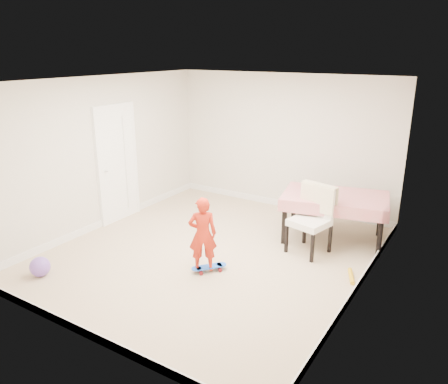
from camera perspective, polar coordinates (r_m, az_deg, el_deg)
The scene contains 17 objects.
ground at distance 6.86m, azimuth -1.61°, elevation -7.87°, with size 5.00×5.00×0.00m, color tan.
ceiling at distance 6.18m, azimuth -1.82°, elevation 14.17°, with size 4.50×5.00×0.04m, color white.
wall_back at distance 8.51m, azimuth 7.62°, elevation 6.42°, with size 4.50×0.04×2.60m, color beige.
wall_front at distance 4.65m, azimuth -18.92°, elevation -4.44°, with size 4.50×0.04×2.60m, color beige.
wall_left at distance 7.82m, azimuth -15.50°, elevation 4.87°, with size 0.04×5.00×2.60m, color beige.
wall_right at distance 5.53m, azimuth 17.90°, elevation -0.75°, with size 0.04×5.00×2.60m, color beige.
door at distance 8.08m, azimuth -13.75°, elevation 3.42°, with size 0.10×0.94×2.11m, color white.
baseboard_back at distance 8.86m, azimuth 7.32°, elevation -1.44°, with size 4.50×0.02×0.12m, color white.
baseboard_front at distance 5.23m, azimuth -17.57°, elevation -17.13°, with size 4.50×0.02×0.12m, color white.
baseboard_left at distance 8.19m, azimuth -14.82°, elevation -3.58°, with size 0.02×5.00×0.12m, color white.
baseboard_right at distance 6.03m, azimuth 16.84°, elevation -11.98°, with size 0.02×5.00×0.12m, color white.
dining_table at distance 7.38m, azimuth 14.11°, elevation -3.24°, with size 1.65×1.04×0.77m, color #BA0918, non-canonical shape.
dining_chair at distance 6.77m, azimuth 11.09°, elevation -3.65°, with size 0.58×0.66×1.06m, color silver, non-canonical shape.
skateboard at distance 6.31m, azimuth -1.97°, elevation -9.96°, with size 0.51×0.19×0.08m, color blue, non-canonical shape.
child at distance 6.07m, azimuth -2.80°, elevation -5.84°, with size 0.39×0.26×1.08m, color red.
balloon at distance 6.65m, azimuth -22.90°, elevation -8.97°, with size 0.28×0.28×0.28m, color #774FBF.
foam_toy at distance 6.37m, azimuth 16.27°, elevation -10.51°, with size 0.06×0.06×0.40m, color gold.
Camera 1 is at (3.42, -5.12, 3.01)m, focal length 35.00 mm.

